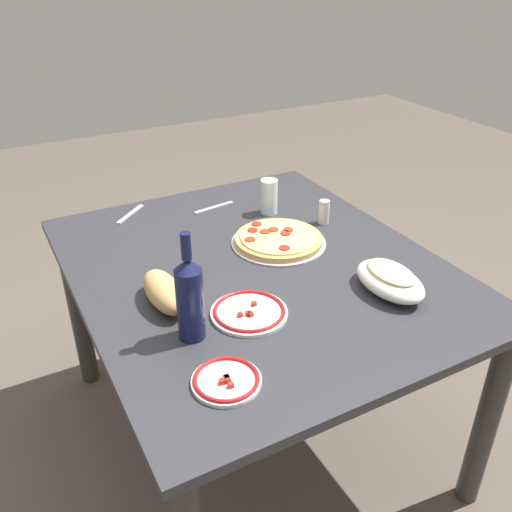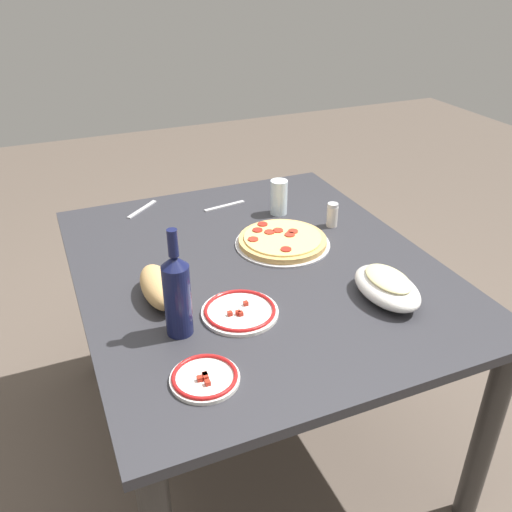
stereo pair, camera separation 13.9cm
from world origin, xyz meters
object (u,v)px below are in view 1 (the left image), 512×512
Objects in this scene: baked_pasta_dish at (390,279)px; water_glass at (269,197)px; dining_table at (256,292)px; pepperoni_pizza at (279,240)px; bread_loaf at (164,292)px; spice_shaker at (324,212)px; wine_bottle at (190,297)px; side_plate_far at (249,312)px; side_plate_near at (226,380)px.

water_glass is (-0.63, -0.04, 0.02)m from baked_pasta_dish.
dining_table is 0.20m from pepperoni_pizza.
dining_table is 0.37m from bread_loaf.
baked_pasta_dish is at bearing -10.89° from spice_shaker.
wine_bottle is 0.21m from side_plate_far.
water_glass is 0.93m from side_plate_near.
side_plate_near and side_plate_far have the same top height.
bread_loaf is at bearing -77.51° from dining_table.
wine_bottle is at bearing -53.77° from pepperoni_pizza.
side_plate_far is (-0.09, -0.41, -0.03)m from baked_pasta_dish.
wine_bottle is 0.78m from water_glass.
pepperoni_pizza is 0.57m from wine_bottle.
spice_shaker is at bearing 126.84° from side_plate_far.
baked_pasta_dish reaches higher than side_plate_near.
wine_bottle is 2.29× the size of water_glass.
side_plate_far is (-0.21, 0.17, -0.00)m from side_plate_near.
bread_loaf is at bearing -175.70° from wine_bottle.
wine_bottle is at bearing -179.64° from side_plate_near.
wine_bottle is at bearing 4.30° from bread_loaf.
pepperoni_pizza is (-0.09, 0.13, 0.12)m from dining_table.
dining_table is 0.44m from baked_pasta_dish.
bread_loaf reaches higher than side_plate_near.
dining_table is 0.29m from side_plate_far.
water_glass reaches higher than bread_loaf.
spice_shaker reaches higher than bread_loaf.
side_plate_near is at bearing -40.26° from pepperoni_pizza.
water_glass reaches higher than side_plate_near.
spice_shaker is (-0.46, 0.09, 0.00)m from baked_pasta_dish.
baked_pasta_dish is 0.42m from side_plate_far.
wine_bottle is 0.23m from side_plate_near.
dining_table is at bearing 147.76° from side_plate_far.
pepperoni_pizza is 3.67× the size of spice_shaker.
side_plate_near is at bearing 2.17° from bread_loaf.
pepperoni_pizza is at bearing 109.08° from bread_loaf.
wine_bottle is at bearing -44.12° from water_glass.
side_plate_far is at bearing -102.30° from baked_pasta_dish.
baked_pasta_dish reaches higher than dining_table.
pepperoni_pizza reaches higher than side_plate_near.
side_plate_far is at bearing 141.34° from side_plate_near.
pepperoni_pizza is 0.25m from water_glass.
dining_table is at bearing -56.83° from pepperoni_pizza.
side_plate_far is at bearing -41.29° from pepperoni_pizza.
dining_table is 0.46m from wine_bottle.
dining_table is 5.38× the size of baked_pasta_dish.
bread_loaf is (0.39, -0.55, -0.02)m from water_glass.
bread_loaf is (-0.16, -0.18, 0.03)m from side_plate_far.
bread_loaf is (0.16, -0.46, 0.03)m from pepperoni_pizza.
side_plate_near reaches higher than dining_table.
water_glass is 0.68m from bread_loaf.
side_plate_near is (0.20, 0.00, -0.11)m from wine_bottle.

